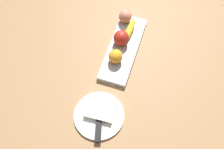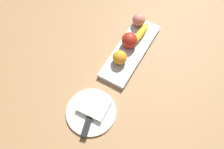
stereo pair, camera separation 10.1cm
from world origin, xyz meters
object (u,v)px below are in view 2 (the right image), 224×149
at_px(orange_near_apple, 120,57).
at_px(knife, 88,122).
at_px(folded_napkin, 94,105).
at_px(peach, 139,20).
at_px(dinner_plate, 91,112).
at_px(apple, 130,40).
at_px(banana, 140,35).
at_px(fruit_tray, 130,51).

distance_m(orange_near_apple, knife, 0.31).
bearing_deg(orange_near_apple, folded_napkin, -176.90).
xyz_separation_m(peach, knife, (-0.53, -0.05, -0.04)).
relative_size(orange_near_apple, dinner_plate, 0.31).
xyz_separation_m(apple, banana, (0.07, -0.02, -0.02)).
height_order(orange_near_apple, dinner_plate, orange_near_apple).
height_order(orange_near_apple, folded_napkin, orange_near_apple).
bearing_deg(dinner_plate, orange_near_apple, 2.80).
relative_size(apple, orange_near_apple, 1.15).
xyz_separation_m(apple, knife, (-0.40, -0.03, -0.04)).
height_order(apple, peach, apple).
relative_size(orange_near_apple, knife, 0.35).
distance_m(dinner_plate, folded_napkin, 0.03).
bearing_deg(peach, fruit_tray, -165.59).
relative_size(banana, dinner_plate, 0.77).
bearing_deg(fruit_tray, peach, 14.41).
bearing_deg(orange_near_apple, banana, -5.34).
distance_m(peach, folded_napkin, 0.46).
bearing_deg(peach, banana, -147.34).
height_order(banana, peach, peach).
xyz_separation_m(apple, folded_napkin, (-0.33, -0.02, -0.04)).
bearing_deg(dinner_plate, apple, 2.83).
relative_size(fruit_tray, dinner_plate, 1.86).
distance_m(fruit_tray, dinner_plate, 0.34).
bearing_deg(folded_napkin, banana, -0.41).
relative_size(banana, peach, 2.52).
distance_m(banana, dinner_plate, 0.42).
height_order(apple, folded_napkin, apple).
bearing_deg(apple, banana, -17.18).
bearing_deg(apple, orange_near_apple, -177.07).
distance_m(fruit_tray, folded_napkin, 0.31).
bearing_deg(dinner_plate, folded_napkin, 0.00).
distance_m(peach, knife, 0.54).
bearing_deg(knife, banana, -14.06).
relative_size(apple, knife, 0.40).
bearing_deg(apple, folded_napkin, -176.95).
bearing_deg(peach, dinner_plate, -175.48).
bearing_deg(dinner_plate, fruit_tray, 0.00).
relative_size(fruit_tray, apple, 5.24).
xyz_separation_m(banana, orange_near_apple, (-0.16, 0.02, 0.01)).
height_order(folded_napkin, knife, folded_napkin).
bearing_deg(apple, fruit_tray, -137.31).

